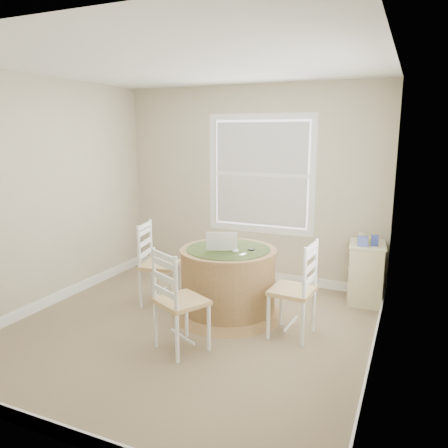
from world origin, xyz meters
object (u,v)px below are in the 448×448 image
at_px(chair_right, 292,290).
at_px(corner_chest, 365,273).
at_px(chair_near, 181,301).
at_px(chair_left, 160,264).
at_px(laptop, 222,246).
at_px(round_table, 228,279).

relative_size(chair_right, corner_chest, 1.32).
bearing_deg(chair_near, chair_left, -21.27).
distance_m(chair_left, chair_right, 1.66).
xyz_separation_m(chair_near, laptop, (0.02, 0.87, 0.31)).
bearing_deg(round_table, corner_chest, 43.45).
bearing_deg(round_table, chair_left, -171.37).
distance_m(chair_right, laptop, 0.91).
bearing_deg(chair_right, chair_near, -47.76).
bearing_deg(chair_left, corner_chest, -77.23).
bearing_deg(chair_left, chair_near, -150.28).
distance_m(round_table, chair_left, 0.87).
bearing_deg(chair_left, round_table, -100.33).
distance_m(round_table, chair_near, 0.92).
xyz_separation_m(round_table, chair_right, (0.78, -0.23, 0.07)).
xyz_separation_m(chair_left, corner_chest, (2.21, 1.02, -0.11)).
height_order(chair_left, corner_chest, chair_left).
bearing_deg(corner_chest, chair_near, -133.11).
bearing_deg(chair_right, chair_left, -93.46).
xyz_separation_m(chair_right, laptop, (-0.84, 0.19, 0.31)).
bearing_deg(laptop, corner_chest, -167.28).
xyz_separation_m(round_table, chair_near, (-0.08, -0.91, 0.07)).
height_order(round_table, chair_right, chair_right).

